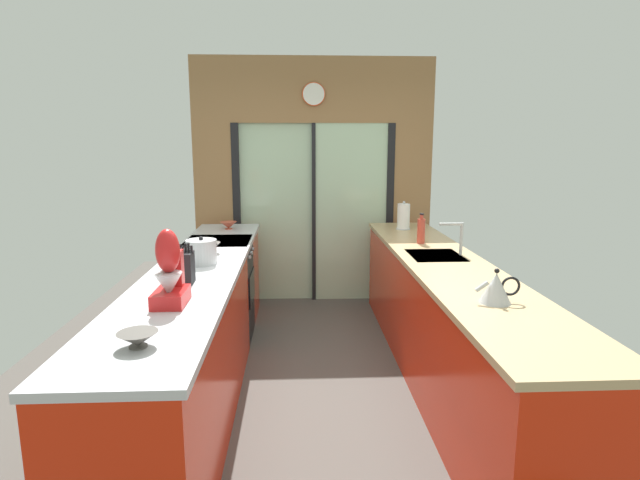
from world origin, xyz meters
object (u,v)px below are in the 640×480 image
object	(u,v)px
oven_range	(220,290)
mixing_bowl_near	(138,339)
knife_block	(187,267)
mixing_bowl_far	(228,225)
kettle	(496,288)
soap_bottle	(421,230)
paper_towel_roll	(404,217)
mixing_bowl_mid	(210,247)
stock_pot	(202,252)
stand_mixer	(170,276)

from	to	relation	value
oven_range	mixing_bowl_near	bearing A→B (deg)	-89.57
knife_block	mixing_bowl_far	bearing A→B (deg)	90.00
mixing_bowl_near	kettle	world-z (taller)	kettle
mixing_bowl_near	kettle	xyz separation A→B (m)	(1.78, 0.54, 0.05)
soap_bottle	oven_range	bearing A→B (deg)	173.00
soap_bottle	paper_towel_roll	distance (m)	0.74
knife_block	kettle	xyz separation A→B (m)	(1.78, -0.48, -0.02)
soap_bottle	paper_towel_roll	world-z (taller)	paper_towel_roll
mixing_bowl_mid	paper_towel_roll	distance (m)	2.07
knife_block	paper_towel_roll	xyz separation A→B (m)	(1.78, 1.94, 0.03)
oven_range	stock_pot	distance (m)	1.06
mixing_bowl_far	knife_block	world-z (taller)	knife_block
mixing_bowl_near	mixing_bowl_mid	world-z (taller)	mixing_bowl_mid
mixing_bowl_far	stand_mixer	world-z (taller)	stand_mixer
mixing_bowl_mid	kettle	xyz separation A→B (m)	(1.78, -1.37, 0.04)
oven_range	mixing_bowl_far	world-z (taller)	mixing_bowl_far
mixing_bowl_near	soap_bottle	world-z (taller)	soap_bottle
stock_pot	soap_bottle	bearing A→B (deg)	21.13
oven_range	mixing_bowl_mid	world-z (taller)	mixing_bowl_mid
mixing_bowl_mid	stand_mixer	distance (m)	1.31
oven_range	soap_bottle	distance (m)	1.90
stand_mixer	kettle	bearing A→B (deg)	-1.99
mixing_bowl_near	stand_mixer	world-z (taller)	stand_mixer
stand_mixer	stock_pot	distance (m)	0.94
kettle	paper_towel_roll	world-z (taller)	paper_towel_roll
soap_bottle	stand_mixer	bearing A→B (deg)	-137.56
stock_pot	kettle	bearing A→B (deg)	-29.35
paper_towel_roll	oven_range	bearing A→B (deg)	-163.99
oven_range	knife_block	size ratio (longest dim) A/B	3.57
mixing_bowl_near	stand_mixer	bearing A→B (deg)	90.00
mixing_bowl_far	stock_pot	world-z (taller)	stock_pot
mixing_bowl_far	mixing_bowl_near	bearing A→B (deg)	-90.00
knife_block	paper_towel_roll	size ratio (longest dim) A/B	0.89
mixing_bowl_far	soap_bottle	bearing A→B (deg)	-24.95
stand_mixer	paper_towel_roll	size ratio (longest dim) A/B	1.45
knife_block	paper_towel_roll	world-z (taller)	paper_towel_roll
mixing_bowl_mid	mixing_bowl_far	xyz separation A→B (m)	(0.00, 1.15, -0.00)
mixing_bowl_near	stock_pot	xyz separation A→B (m)	(-0.00, 1.54, 0.05)
mixing_bowl_far	mixing_bowl_mid	bearing A→B (deg)	-90.00
mixing_bowl_far	oven_range	bearing A→B (deg)	-91.74
mixing_bowl_far	knife_block	xyz separation A→B (m)	(-0.00, -2.03, 0.06)
oven_range	kettle	world-z (taller)	kettle
knife_block	mixing_bowl_mid	bearing A→B (deg)	90.00
knife_block	stand_mixer	world-z (taller)	stand_mixer
mixing_bowl_far	soap_bottle	xyz separation A→B (m)	(1.78, -0.83, 0.07)
mixing_bowl_far	stock_pot	xyz separation A→B (m)	(-0.00, -1.52, 0.05)
oven_range	mixing_bowl_far	distance (m)	0.79
knife_block	stock_pot	size ratio (longest dim) A/B	1.15
mixing_bowl_mid	paper_towel_roll	size ratio (longest dim) A/B	0.57
soap_bottle	paper_towel_roll	xyz separation A→B (m)	(-0.00, 0.74, 0.01)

